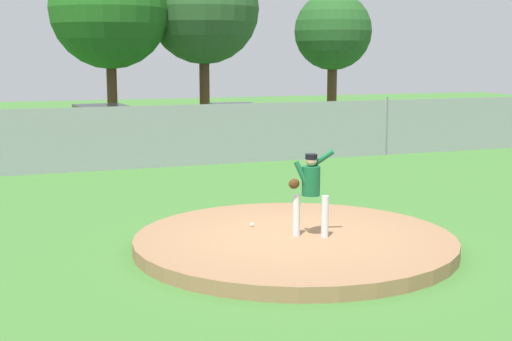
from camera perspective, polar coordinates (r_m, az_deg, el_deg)
The scene contains 12 objects.
ground_plane at distance 18.08m, azimuth -4.58°, elevation -1.57°, with size 80.00×80.00×0.00m, color #427A33.
asphalt_strip at distance 26.25m, azimuth -9.78°, elevation 1.69°, with size 44.00×7.00×0.01m, color #2B2B2D.
pitchers_mound at distance 12.54m, azimuth 3.14°, elevation -5.82°, with size 5.69×5.69×0.24m, color #99704C.
pitcher_youth at distance 12.26m, azimuth 4.43°, elevation -1.26°, with size 0.80×0.41×1.55m.
baseball at distance 13.13m, azimuth -0.34°, elevation -4.41°, with size 0.07×0.07×0.07m, color white.
chainlink_fence at distance 21.77m, azimuth -7.57°, elevation 2.76°, with size 39.60×0.07×2.01m.
parked_car_slate at distance 25.64m, azimuth -12.33°, elevation 3.23°, with size 2.13×4.32×1.68m.
parked_car_teal at distance 27.28m, azimuth -1.45°, elevation 3.70°, with size 2.05×4.84×1.57m.
traffic_cone_orange at distance 31.78m, azimuth 8.14°, elevation 3.48°, with size 0.40×0.40×0.55m.
tree_tall_centre at distance 32.62m, azimuth -11.82°, elevation 12.70°, with size 5.32×5.32×8.16m.
tree_leaning_west at distance 33.80m, azimuth -4.27°, elevation 12.99°, with size 5.23×5.23×8.26m.
tree_bushy_near at distance 37.17m, azimuth 6.26°, elevation 11.13°, with size 4.01×4.01×6.71m.
Camera 1 is at (-4.93, -11.07, 3.36)m, focal length 49.26 mm.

